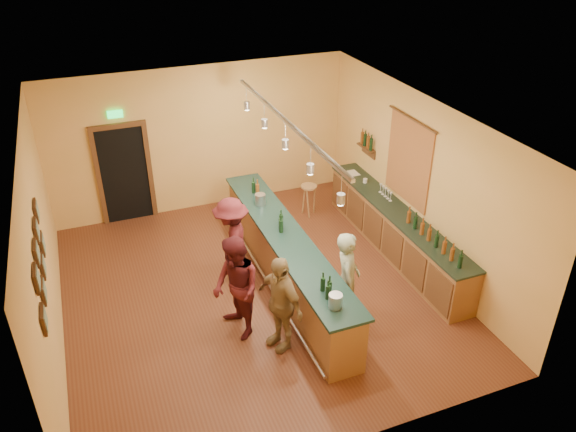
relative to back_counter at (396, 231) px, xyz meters
name	(u,v)px	position (x,y,z in m)	size (l,w,h in m)	color
floor	(255,291)	(-2.97, -0.18, -0.49)	(7.00, 7.00, 0.00)	#5C2C1A
ceiling	(248,122)	(-2.97, -0.18, 2.71)	(6.50, 7.00, 0.02)	silver
wall_back	(201,139)	(-2.97, 3.32, 1.11)	(6.50, 0.02, 3.20)	gold
wall_front	(347,353)	(-2.97, -3.68, 1.11)	(6.50, 0.02, 3.20)	gold
wall_left	(42,253)	(-6.22, -0.18, 1.11)	(0.02, 7.00, 3.20)	gold
wall_right	(420,182)	(0.28, -0.18, 1.11)	(0.02, 7.00, 3.20)	gold
doorway	(124,172)	(-4.67, 3.30, 0.64)	(1.15, 0.09, 2.48)	black
tapestry	(409,161)	(0.26, 0.22, 1.36)	(0.03, 1.40, 1.60)	maroon
bottle_shelf	(367,142)	(0.20, 1.72, 1.18)	(0.17, 0.55, 0.54)	#522E18
picture_grid	(40,259)	(-6.18, -0.93, 1.46)	(0.06, 2.20, 0.70)	#382111
back_counter	(396,231)	(0.00, 0.00, 0.00)	(0.60, 4.55, 1.27)	brown
tasting_bar	(286,256)	(-2.37, -0.18, 0.12)	(0.73, 5.10, 1.38)	brown
pendant_track	(285,130)	(-2.37, -0.18, 2.50)	(0.11, 4.60, 0.50)	silver
bartender	(347,279)	(-1.82, -1.48, 0.36)	(0.62, 0.40, 1.69)	gray
customer_a	(236,288)	(-3.56, -1.12, 0.39)	(0.85, 0.66, 1.75)	#59191E
customer_b	(280,303)	(-3.02, -1.63, 0.33)	(0.96, 0.40, 1.63)	#997A51
customer_c	(232,242)	(-3.23, 0.23, 0.36)	(1.10, 0.63, 1.70)	#59191E
bar_stool	(309,192)	(-0.97, 2.02, 0.09)	(0.35, 0.35, 0.72)	olive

